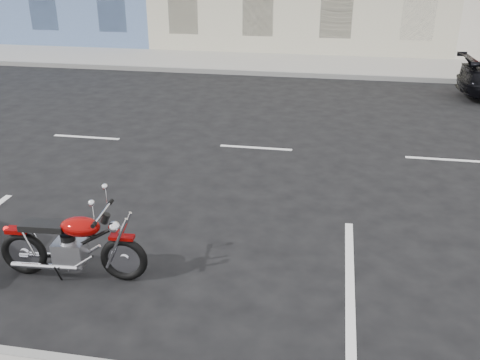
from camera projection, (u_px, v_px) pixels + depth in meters
The scene contains 4 objects.
ground at pixel (348, 154), 11.50m from camera, with size 120.00×120.00×0.00m, color black.
sidewalk_far at pixel (212, 61), 20.10m from camera, with size 80.00×3.40×0.15m, color gray.
curb_far at pixel (201, 71), 18.56m from camera, with size 80.00×0.12×0.16m, color gray.
motorcycle at pixel (125, 250), 7.00m from camera, with size 2.03×0.67×1.01m.
Camera 1 is at (-0.40, -10.98, 4.15)m, focal length 40.00 mm.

